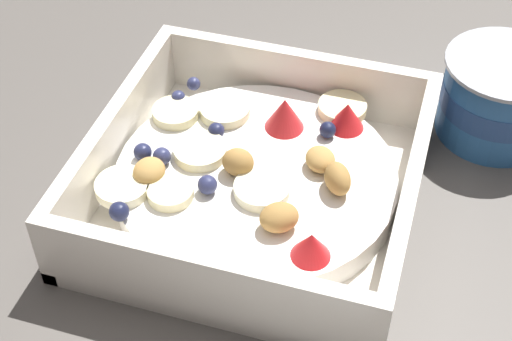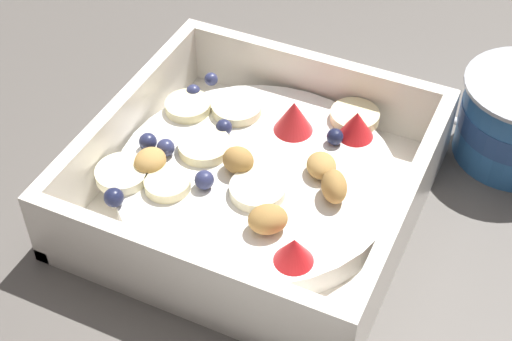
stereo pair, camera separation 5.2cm
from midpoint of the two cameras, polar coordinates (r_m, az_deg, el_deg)
The scene contains 3 objects.
ground_plane at distance 0.53m, azimuth 1.21°, elevation -2.77°, with size 2.40×2.40×0.00m, color #56514C.
fruit_bowl at distance 0.52m, azimuth 2.81°, elevation -0.90°, with size 0.21×0.21×0.06m.
spoon at distance 0.63m, azimuth 13.53°, elevation 4.84°, with size 0.04×0.17×0.01m.
Camera 2 is at (0.33, 0.17, 0.39)m, focal length 54.27 mm.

